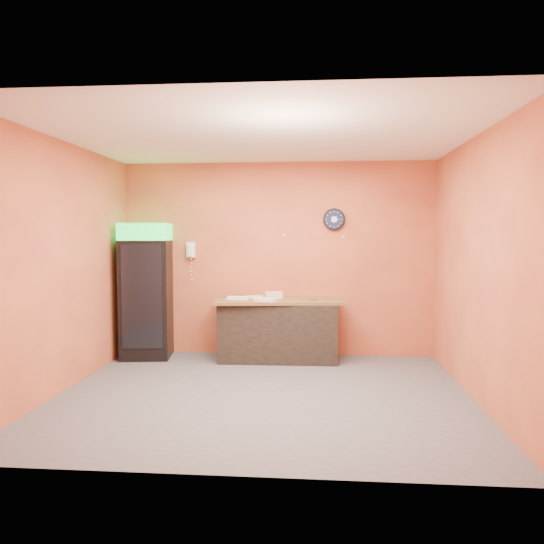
# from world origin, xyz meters

# --- Properties ---
(floor) EXTENTS (4.50, 4.50, 0.00)m
(floor) POSITION_xyz_m (0.00, 0.00, 0.00)
(floor) COLOR #47474C
(floor) RESTS_ON ground
(back_wall) EXTENTS (4.50, 0.02, 2.80)m
(back_wall) POSITION_xyz_m (0.00, 2.00, 1.40)
(back_wall) COLOR #CE6C3A
(back_wall) RESTS_ON floor
(left_wall) EXTENTS (0.02, 4.00, 2.80)m
(left_wall) POSITION_xyz_m (-2.25, 0.00, 1.40)
(left_wall) COLOR #CE6C3A
(left_wall) RESTS_ON floor
(right_wall) EXTENTS (0.02, 4.00, 2.80)m
(right_wall) POSITION_xyz_m (2.25, 0.00, 1.40)
(right_wall) COLOR #CE6C3A
(right_wall) RESTS_ON floor
(ceiling) EXTENTS (4.50, 4.00, 0.02)m
(ceiling) POSITION_xyz_m (0.00, 0.00, 2.80)
(ceiling) COLOR white
(ceiling) RESTS_ON back_wall
(beverage_cooler) EXTENTS (0.75, 0.76, 1.91)m
(beverage_cooler) POSITION_xyz_m (-1.86, 1.61, 0.93)
(beverage_cooler) COLOR black
(beverage_cooler) RESTS_ON floor
(prep_counter) EXTENTS (1.65, 0.76, 0.81)m
(prep_counter) POSITION_xyz_m (0.04, 1.64, 0.41)
(prep_counter) COLOR black
(prep_counter) RESTS_ON floor
(wall_clock) EXTENTS (0.31, 0.06, 0.31)m
(wall_clock) POSITION_xyz_m (0.82, 1.97, 1.97)
(wall_clock) COLOR black
(wall_clock) RESTS_ON back_wall
(wall_phone) EXTENTS (0.12, 0.11, 0.22)m
(wall_phone) POSITION_xyz_m (-1.27, 1.95, 1.53)
(wall_phone) COLOR white
(wall_phone) RESTS_ON back_wall
(butcher_paper) EXTENTS (1.84, 0.95, 0.04)m
(butcher_paper) POSITION_xyz_m (0.04, 1.64, 0.83)
(butcher_paper) COLOR brown
(butcher_paper) RESTS_ON prep_counter
(sub_roll_stack) EXTENTS (0.26, 0.17, 0.10)m
(sub_roll_stack) POSITION_xyz_m (-0.03, 1.67, 0.91)
(sub_roll_stack) COLOR beige
(sub_roll_stack) RESTS_ON butcher_paper
(wrapped_sandwich_left) EXTENTS (0.32, 0.15, 0.04)m
(wrapped_sandwich_left) POSITION_xyz_m (-0.51, 1.54, 0.88)
(wrapped_sandwich_left) COLOR silver
(wrapped_sandwich_left) RESTS_ON butcher_paper
(wrapped_sandwich_mid) EXTENTS (0.32, 0.23, 0.04)m
(wrapped_sandwich_mid) POSITION_xyz_m (-0.12, 1.38, 0.88)
(wrapped_sandwich_mid) COLOR silver
(wrapped_sandwich_mid) RESTS_ON butcher_paper
(wrapped_sandwich_right) EXTENTS (0.27, 0.17, 0.04)m
(wrapped_sandwich_right) POSITION_xyz_m (-0.31, 1.71, 0.87)
(wrapped_sandwich_right) COLOR silver
(wrapped_sandwich_right) RESTS_ON butcher_paper
(kitchen_tool) EXTENTS (0.07, 0.07, 0.07)m
(kitchen_tool) POSITION_xyz_m (0.11, 1.74, 0.89)
(kitchen_tool) COLOR silver
(kitchen_tool) RESTS_ON butcher_paper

